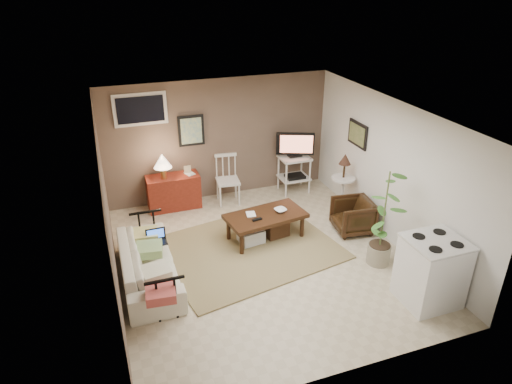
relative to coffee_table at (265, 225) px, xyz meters
name	(u,v)px	position (x,y,z in m)	size (l,w,h in m)	color
floor	(263,258)	(-0.24, -0.55, -0.28)	(5.00, 5.00, 0.00)	#C1B293
art_back	(191,131)	(-0.79, 1.93, 1.17)	(0.50, 0.03, 0.60)	black
art_right	(358,134)	(1.98, 0.50, 1.24)	(0.03, 0.60, 0.45)	black
window	(140,109)	(-1.69, 1.93, 1.67)	(0.96, 0.03, 0.60)	silver
rug	(248,249)	(-0.39, -0.22, -0.27)	(2.79, 2.23, 0.03)	olive
coffee_table	(265,225)	(0.00, 0.00, 0.00)	(1.43, 0.88, 0.51)	#331F0E
sofa	(148,258)	(-2.04, -0.51, 0.10)	(1.97, 0.57, 0.77)	beige
sofa_pillows	(152,261)	(-2.00, -0.74, 0.19)	(0.38, 1.87, 0.13)	beige
sofa_end_rails	(156,260)	(-1.93, -0.51, 0.05)	(0.53, 1.97, 0.66)	black
laptop	(156,238)	(-1.86, -0.17, 0.21)	(0.30, 0.22, 0.21)	black
red_console	(173,189)	(-1.28, 1.68, 0.12)	(1.00, 0.45, 1.16)	maroon
spindle_chair	(228,181)	(-0.20, 1.58, 0.17)	(0.48, 0.48, 0.97)	silver
tv_stand	(295,161)	(1.24, 1.58, 0.39)	(0.73, 0.49, 1.28)	silver
side_table	(344,177)	(1.73, 0.45, 0.45)	(0.44, 0.44, 1.19)	silver
armchair	(353,214)	(1.56, -0.26, 0.05)	(0.64, 0.60, 0.66)	black
potted_plant	(384,215)	(1.45, -1.27, 0.57)	(0.40, 0.40, 1.61)	gray
stove	(431,271)	(1.58, -2.29, 0.21)	(0.76, 0.71, 1.00)	white
bowl	(281,206)	(0.29, 0.01, 0.30)	(0.20, 0.05, 0.20)	#331F0E
book_table	(246,210)	(-0.31, 0.09, 0.30)	(0.15, 0.02, 0.21)	#331F0E
book_console	(186,170)	(-1.01, 1.65, 0.49)	(0.16, 0.02, 0.21)	#331F0E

